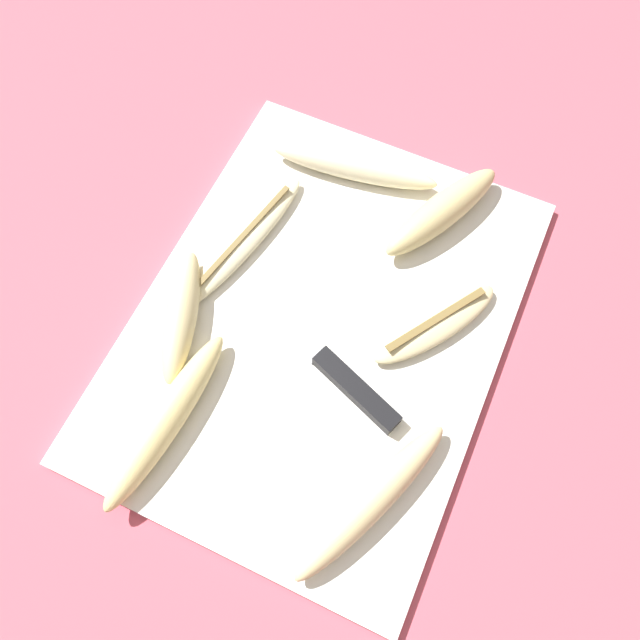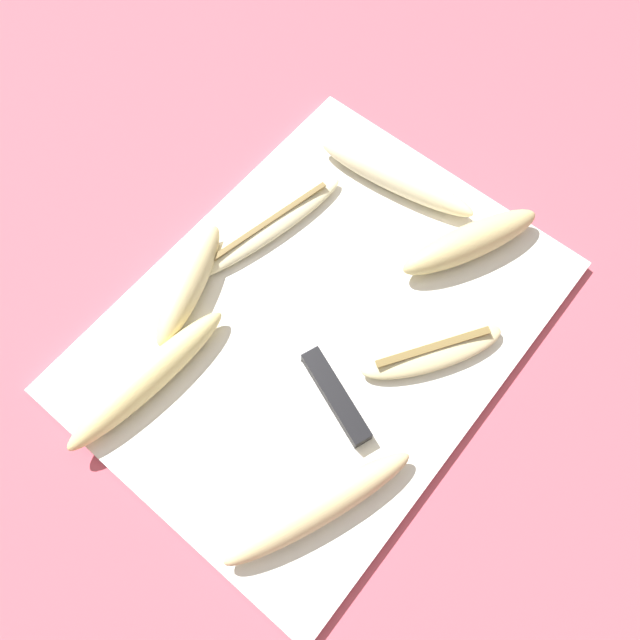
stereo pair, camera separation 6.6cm
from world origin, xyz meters
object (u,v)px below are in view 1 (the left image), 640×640
banana_soft_right (434,323)px  banana_pale_long (242,242)px  banana_golden_short (166,420)px  banana_mellow_near (372,501)px  banana_bright_far (354,166)px  banana_ripe_center (181,316)px  knife (343,378)px  banana_spotted_left (442,211)px

banana_soft_right → banana_pale_long: 0.23m
banana_golden_short → banana_mellow_near: bearing=-86.5°
banana_bright_far → banana_mellow_near: bearing=-154.2°
banana_golden_short → banana_ripe_center: 0.11m
knife → banana_bright_far: (0.24, 0.09, 0.01)m
banana_golden_short → knife: bearing=-50.6°
banana_soft_right → banana_spotted_left: bearing=17.7°
knife → banana_golden_short: banana_golden_short is taller
banana_mellow_near → banana_ripe_center: size_ratio=1.29×
banana_spotted_left → banana_soft_right: bearing=-162.3°
banana_bright_far → banana_pale_long: bearing=151.9°
banana_soft_right → banana_spotted_left: (0.13, 0.04, 0.01)m
banana_pale_long → banana_mellow_near: size_ratio=1.07×
banana_golden_short → banana_bright_far: bearing=-7.8°
banana_golden_short → banana_mellow_near: 0.21m
banana_mellow_near → banana_pale_long: bearing=50.3°
banana_bright_far → banana_golden_short: (-0.35, 0.05, 0.00)m
knife → banana_ripe_center: 0.18m
banana_soft_right → banana_golden_short: 0.29m
banana_soft_right → banana_mellow_near: (-0.20, -0.01, 0.01)m
knife → banana_bright_far: bearing=41.3°
banana_soft_right → banana_ripe_center: 0.27m
banana_spotted_left → banana_mellow_near: (-0.32, -0.05, -0.00)m
banana_spotted_left → banana_ripe_center: size_ratio=1.10×
banana_golden_short → banana_mellow_near: size_ratio=1.03×
banana_pale_long → banana_mellow_near: 0.31m
banana_pale_long → banana_spotted_left: bearing=-57.0°
banana_pale_long → banana_ripe_center: 0.11m
banana_soft_right → banana_pale_long: size_ratio=0.73×
banana_spotted_left → banana_ripe_center: (-0.23, 0.20, -0.00)m
banana_spotted_left → banana_bright_far: bearing=81.0°
banana_golden_short → banana_pale_long: 0.21m
banana_pale_long → knife: bearing=-120.5°
banana_spotted_left → banana_ripe_center: bearing=138.8°
banana_soft_right → banana_pale_long: banana_soft_right is taller
banana_spotted_left → banana_mellow_near: 0.33m
banana_ripe_center → banana_golden_short: bearing=-158.1°
knife → banana_spotted_left: size_ratio=1.30×
banana_soft_right → banana_pale_long: (0.00, 0.23, -0.00)m
banana_soft_right → banana_ripe_center: bearing=113.5°
knife → banana_mellow_near: banana_mellow_near is taller
knife → banana_soft_right: banana_soft_right is taller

